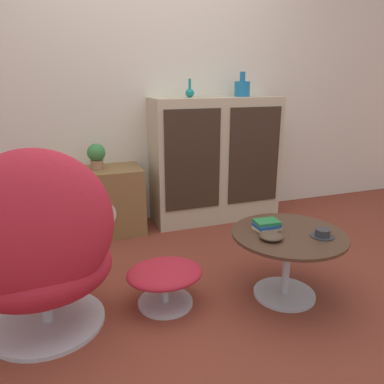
{
  "coord_description": "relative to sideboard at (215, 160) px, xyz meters",
  "views": [
    {
      "loc": [
        -0.76,
        -1.81,
        1.27
      ],
      "look_at": [
        0.04,
        0.39,
        0.55
      ],
      "focal_mm": 35.0,
      "sensor_mm": 36.0,
      "label": 1
    }
  ],
  "objects": [
    {
      "name": "potted_plant",
      "position": [
        -1.05,
        -0.01,
        0.12
      ],
      "size": [
        0.15,
        0.15,
        0.21
      ],
      "color": "#996B4C",
      "rests_on": "tv_console"
    },
    {
      "name": "vase_leftmost",
      "position": [
        -0.24,
        0.0,
        0.6
      ],
      "size": [
        0.07,
        0.07,
        0.15
      ],
      "color": "#147A75",
      "rests_on": "sideboard"
    },
    {
      "name": "bowl",
      "position": [
        -0.27,
        -1.41,
        -0.13
      ],
      "size": [
        0.13,
        0.13,
        0.04
      ],
      "color": "#4C3828",
      "rests_on": "coffee_table"
    },
    {
      "name": "vase_inner_left",
      "position": [
        0.25,
        0.0,
        0.63
      ],
      "size": [
        0.14,
        0.14,
        0.21
      ],
      "color": "#196699",
      "rests_on": "sideboard"
    },
    {
      "name": "coffee_table",
      "position": [
        -0.12,
        -1.37,
        -0.26
      ],
      "size": [
        0.66,
        0.66,
        0.41
      ],
      "color": "#B7B7BC",
      "rests_on": "ground_plane"
    },
    {
      "name": "ottoman",
      "position": [
        -0.83,
        -1.21,
        -0.38
      ],
      "size": [
        0.44,
        0.38,
        0.24
      ],
      "color": "#B7B7BC",
      "rests_on": "ground_plane"
    },
    {
      "name": "tv_console",
      "position": [
        -1.06,
        -0.01,
        -0.28
      ],
      "size": [
        0.73,
        0.42,
        0.56
      ],
      "color": "brown",
      "rests_on": "ground_plane"
    },
    {
      "name": "book_stack",
      "position": [
        -0.22,
        -1.28,
        -0.12
      ],
      "size": [
        0.16,
        0.13,
        0.06
      ],
      "color": "beige",
      "rests_on": "coffee_table"
    },
    {
      "name": "ground_plane",
      "position": [
        -0.57,
        -1.24,
        -0.56
      ],
      "size": [
        12.0,
        12.0,
        0.0
      ],
      "primitive_type": "plane",
      "color": "brown"
    },
    {
      "name": "wall_back",
      "position": [
        -0.57,
        0.23,
        0.74
      ],
      "size": [
        6.4,
        0.06,
        2.6
      ],
      "color": "beige",
      "rests_on": "ground_plane"
    },
    {
      "name": "teacup",
      "position": [
        0.02,
        -1.48,
        -0.13
      ],
      "size": [
        0.13,
        0.13,
        0.05
      ],
      "color": "#2D2D33",
      "rests_on": "coffee_table"
    },
    {
      "name": "egg_chair",
      "position": [
        -1.47,
        -1.24,
        -0.09
      ],
      "size": [
        0.77,
        0.71,
        1.0
      ],
      "color": "#B7B7BC",
      "rests_on": "ground_plane"
    },
    {
      "name": "sideboard",
      "position": [
        0.0,
        0.0,
        0.0
      ],
      "size": [
        1.15,
        0.4,
        1.11
      ],
      "color": "tan",
      "rests_on": "ground_plane"
    }
  ]
}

